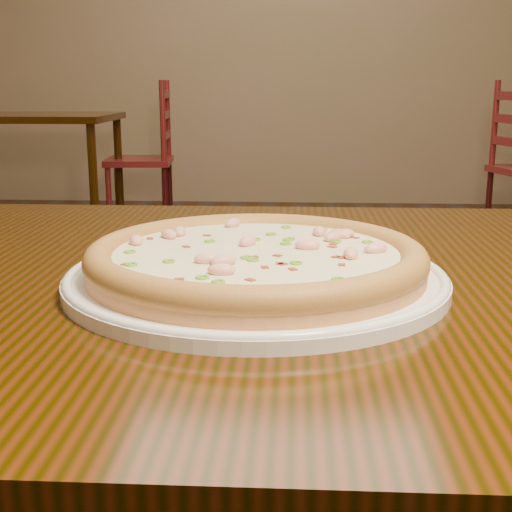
# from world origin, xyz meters

# --- Properties ---
(hero_table) EXTENTS (1.20, 0.80, 0.75)m
(hero_table) POSITION_xyz_m (0.18, -0.44, 0.65)
(hero_table) COLOR black
(hero_table) RESTS_ON ground
(plate) EXTENTS (0.37, 0.37, 0.02)m
(plate) POSITION_xyz_m (0.06, -0.49, 0.76)
(plate) COLOR white
(plate) RESTS_ON hero_table
(pizza) EXTENTS (0.33, 0.33, 0.03)m
(pizza) POSITION_xyz_m (0.06, -0.49, 0.78)
(pizza) COLOR #D08648
(pizza) RESTS_ON plate
(bg_table_left) EXTENTS (1.00, 0.70, 0.75)m
(bg_table_left) POSITION_xyz_m (-1.52, 3.17, 0.65)
(bg_table_left) COLOR black
(bg_table_left) RESTS_ON ground
(chair_b) EXTENTS (0.46, 0.46, 0.95)m
(chair_b) POSITION_xyz_m (-0.88, 3.52, 0.44)
(chair_b) COLOR #600E14
(chair_b) RESTS_ON ground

